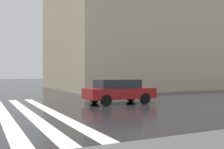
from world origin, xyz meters
TOP-DOWN VIEW (x-y plane):
  - haussmann_block_corner at (20.90, -20.27)m, footprint 16.81×25.41m
  - car_red at (5.50, -7.09)m, footprint 1.85×4.10m

SIDE VIEW (x-z plane):
  - car_red at x=5.50m, z-range 0.05..1.46m
  - haussmann_block_corner at x=20.90m, z-range -0.20..19.15m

